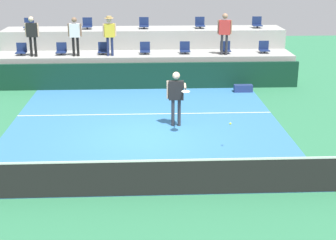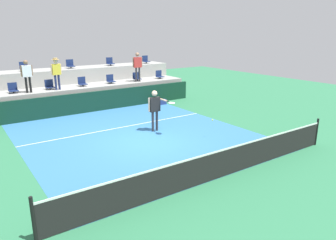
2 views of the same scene
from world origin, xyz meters
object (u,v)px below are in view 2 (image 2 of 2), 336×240
stadium_chair_lower_far_right (159,75)px  tennis_ball (212,120)px  spectator_with_hat (56,70)px  spectator_in_white (27,73)px  stadium_chair_lower_left (13,89)px  stadium_chair_lower_mid_left (50,85)px  stadium_chair_lower_right (137,77)px  stadium_chair_upper_left (24,67)px  stadium_chair_upper_center (70,65)px  tennis_player (155,106)px  stadium_chair_upper_right (110,62)px  equipment_bag (160,102)px  spectator_in_grey (138,64)px  stadium_chair_upper_far_right (146,60)px  stadium_chair_lower_mid_right (111,80)px  stadium_chair_lower_center (82,82)px

stadium_chair_lower_far_right → tennis_ball: size_ratio=7.65×
spectator_with_hat → spectator_in_white: bearing=180.0°
stadium_chair_lower_left → spectator_with_hat: size_ratio=0.31×
stadium_chair_lower_mid_left → spectator_in_white: bearing=-161.3°
stadium_chair_lower_mid_left → stadium_chair_lower_right: (5.36, 0.00, 0.00)m
stadium_chair_upper_left → stadium_chair_upper_center: size_ratio=1.00×
stadium_chair_lower_left → stadium_chair_lower_mid_left: 1.81m
stadium_chair_lower_far_right → tennis_player: 7.53m
stadium_chair_upper_right → equipment_bag: size_ratio=0.68×
stadium_chair_upper_center → stadium_chair_lower_far_right: bearing=-18.8°
tennis_player → spectator_in_white: 7.10m
spectator_in_grey → tennis_ball: (-1.01, -7.93, -1.56)m
tennis_player → stadium_chair_upper_center: bearing=97.2°
stadium_chair_lower_left → stadium_chair_upper_center: stadium_chair_upper_center is taller
spectator_in_white → stadium_chair_upper_far_right: bearing=14.8°
stadium_chair_upper_right → spectator_in_grey: size_ratio=0.29×
stadium_chair_lower_left → stadium_chair_lower_far_right: same height
stadium_chair_lower_mid_right → stadium_chair_lower_far_right: (3.51, 0.00, 0.00)m
stadium_chair_lower_right → equipment_bag: (0.48, -1.96, -1.31)m
stadium_chair_lower_mid_right → stadium_chair_upper_right: stadium_chair_upper_right is taller
stadium_chair_lower_mid_left → stadium_chair_lower_right: 5.36m
stadium_chair_upper_center → spectator_in_grey: spectator_in_grey is taller
spectator_with_hat → equipment_bag: spectator_with_hat is taller
stadium_chair_lower_left → stadium_chair_lower_mid_right: (5.38, 0.00, 0.00)m
stadium_chair_lower_left → spectator_in_white: bearing=-29.6°
stadium_chair_lower_right → stadium_chair_upper_left: bearing=163.8°
stadium_chair_upper_center → stadium_chair_upper_far_right: 5.32m
spectator_in_grey → stadium_chair_lower_right: bearing=72.4°
stadium_chair_lower_mid_right → spectator_in_grey: (1.67, -0.38, 0.87)m
stadium_chair_lower_right → stadium_chair_upper_right: 2.20m
stadium_chair_lower_center → stadium_chair_upper_left: size_ratio=1.00×
stadium_chair_upper_left → spectator_in_grey: size_ratio=0.29×
stadium_chair_lower_mid_left → stadium_chair_upper_far_right: bearing=14.2°
stadium_chair_lower_center → spectator_in_grey: bearing=-6.4°
stadium_chair_lower_mid_left → tennis_player: bearing=-65.6°
stadium_chair_lower_far_right → tennis_player: tennis_player is taller
tennis_ball → stadium_chair_lower_right: bearing=82.3°
stadium_chair_lower_mid_left → equipment_bag: (5.84, -1.96, -1.31)m
stadium_chair_lower_mid_right → stadium_chair_upper_left: size_ratio=1.00×
stadium_chair_lower_right → tennis_ball: stadium_chair_lower_right is taller
stadium_chair_lower_right → spectator_with_hat: spectator_with_hat is taller
stadium_chair_lower_mid_right → stadium_chair_lower_mid_left: bearing=180.0°
stadium_chair_lower_left → tennis_ball: 10.30m
stadium_chair_lower_right → tennis_player: size_ratio=0.29×
stadium_chair_lower_far_right → spectator_in_grey: size_ratio=0.29×
stadium_chair_lower_left → spectator_with_hat: 2.31m
spectator_in_grey → equipment_bag: size_ratio=2.34×
stadium_chair_lower_mid_right → stadium_chair_lower_center: bearing=180.0°
stadium_chair_lower_left → spectator_in_white: size_ratio=0.32×
stadium_chair_lower_center → stadium_chair_upper_left: bearing=145.8°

